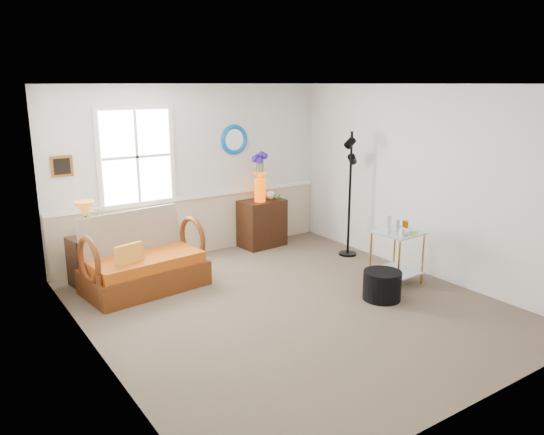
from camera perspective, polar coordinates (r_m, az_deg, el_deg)
floor at (r=6.48m, az=1.92°, el=-9.48°), size 4.50×5.00×0.01m
ceiling at (r=5.94m, az=2.14°, el=14.17°), size 4.50×5.00×0.01m
walls at (r=6.08m, az=2.02°, el=1.82°), size 4.51×5.01×2.60m
wainscot at (r=8.36m, az=-8.11°, el=-0.89°), size 4.46×0.02×0.90m
chair_rail at (r=8.24m, az=-8.19°, el=2.26°), size 4.46×0.04×0.06m
window at (r=7.78m, az=-14.35°, el=6.35°), size 1.14×0.06×1.44m
picture at (r=7.52m, az=-21.69°, el=5.14°), size 0.28×0.03×0.28m
mirror at (r=8.45m, az=-4.11°, el=8.36°), size 0.47×0.07×0.47m
loveseat at (r=7.02m, az=-13.63°, el=-3.71°), size 1.59×1.02×0.98m
throw_pillow at (r=6.80m, az=-15.02°, el=-4.30°), size 0.37×0.18×0.36m
lamp_stand at (r=7.42m, az=-19.41°, el=-4.48°), size 0.43×0.43×0.66m
table_lamp at (r=7.25m, az=-19.41°, el=-0.21°), size 0.34×0.34×0.48m
potted_plant at (r=7.35m, az=-18.68°, el=-0.73°), size 0.44×0.46×0.29m
cabinet at (r=8.69m, az=-1.09°, el=-0.61°), size 0.75×0.51×0.77m
flower_vase at (r=8.44m, az=-1.31°, el=4.32°), size 0.28×0.28×0.78m
side_table at (r=7.26m, az=13.25°, el=-4.19°), size 0.59×0.59×0.72m
tabletop_items at (r=7.08m, az=13.50°, el=-0.62°), size 0.54×0.54×0.25m
floor_lamp at (r=8.17m, az=8.36°, el=2.44°), size 0.30×0.30×1.92m
ottoman at (r=6.74m, az=11.76°, el=-7.15°), size 0.53×0.53×0.36m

